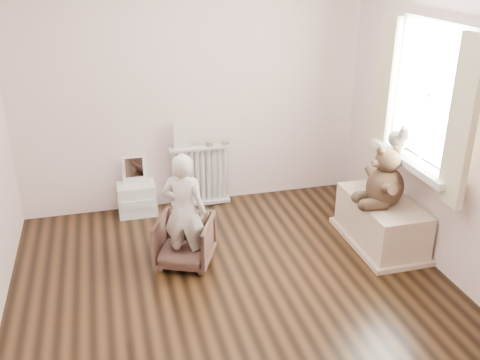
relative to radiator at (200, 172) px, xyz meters
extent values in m
cube|color=black|center=(-0.03, -1.68, -0.39)|extent=(3.60, 3.60, 0.01)
cube|color=white|center=(-0.03, 0.12, 0.91)|extent=(3.60, 0.02, 2.60)
cube|color=white|center=(-0.03, -3.48, 0.91)|extent=(3.60, 0.02, 2.60)
cube|color=white|center=(1.77, -1.68, 0.91)|extent=(0.02, 3.60, 2.60)
cube|color=white|center=(1.73, -1.38, 1.06)|extent=(0.03, 0.90, 1.10)
cube|color=silver|center=(1.64, -1.38, 0.48)|extent=(0.22, 1.10, 0.06)
cube|color=beige|center=(1.62, -1.95, 1.00)|extent=(0.06, 0.26, 1.30)
cube|color=beige|center=(1.62, -0.81, 1.00)|extent=(0.06, 0.26, 1.30)
cube|color=silver|center=(0.00, 0.00, 0.00)|extent=(0.64, 0.12, 0.67)
cube|color=beige|center=(-0.17, 0.00, 0.42)|extent=(0.17, 0.02, 0.29)
cylinder|color=#A59E8C|center=(0.11, 0.00, 0.31)|extent=(0.09, 0.09, 0.05)
cylinder|color=#A59E8C|center=(0.28, 0.00, 0.30)|extent=(0.09, 0.09, 0.05)
cube|color=silver|center=(-0.68, -0.03, -0.11)|extent=(0.39, 0.28, 0.61)
imported|color=#4F3229|center=(-0.35, -1.11, -0.17)|extent=(0.62, 0.63, 0.43)
imported|color=silver|center=(-0.35, -1.16, 0.15)|extent=(0.45, 0.38, 1.03)
cube|color=beige|center=(1.49, -1.23, -0.19)|extent=(0.50, 0.95, 0.45)
camera|label=1|loc=(-0.92, -5.17, 2.19)|focal=40.00mm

